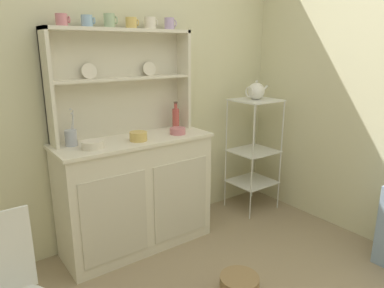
# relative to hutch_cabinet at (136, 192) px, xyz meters

# --- Properties ---
(wall_back) EXTENTS (3.84, 0.05, 2.50)m
(wall_back) POSITION_rel_hutch_cabinet_xyz_m (-0.04, 0.26, 0.80)
(wall_back) COLOR beige
(wall_back) RESTS_ON ground
(hutch_cabinet) EXTENTS (1.16, 0.45, 0.87)m
(hutch_cabinet) POSITION_rel_hutch_cabinet_xyz_m (0.00, 0.00, 0.00)
(hutch_cabinet) COLOR silver
(hutch_cabinet) RESTS_ON ground
(hutch_shelf_unit) EXTENTS (1.09, 0.18, 0.78)m
(hutch_shelf_unit) POSITION_rel_hutch_cabinet_xyz_m (-0.00, 0.17, 0.87)
(hutch_shelf_unit) COLOR beige
(hutch_shelf_unit) RESTS_ON hutch_cabinet
(bakers_rack) EXTENTS (0.40, 0.37, 1.06)m
(bakers_rack) POSITION_rel_hutch_cabinet_xyz_m (1.22, -0.05, 0.20)
(bakers_rack) COLOR silver
(bakers_rack) RESTS_ON ground
(floor_basket) EXTENTS (0.25, 0.25, 0.14)m
(floor_basket) POSITION_rel_hutch_cabinet_xyz_m (0.22, -0.92, -0.38)
(floor_basket) COLOR #93754C
(floor_basket) RESTS_ON ground
(cup_rose_0) EXTENTS (0.09, 0.07, 0.08)m
(cup_rose_0) POSITION_rel_hutch_cabinet_xyz_m (-0.41, 0.12, 1.24)
(cup_rose_0) COLOR #D17A84
(cup_rose_0) RESTS_ON hutch_shelf_unit
(cup_sky_1) EXTENTS (0.09, 0.08, 0.08)m
(cup_sky_1) POSITION_rel_hutch_cabinet_xyz_m (-0.24, 0.12, 1.24)
(cup_sky_1) COLOR #8EB2D1
(cup_sky_1) RESTS_ON hutch_shelf_unit
(cup_sage_2) EXTENTS (0.09, 0.08, 0.09)m
(cup_sage_2) POSITION_rel_hutch_cabinet_xyz_m (-0.08, 0.12, 1.25)
(cup_sage_2) COLOR #9EB78E
(cup_sage_2) RESTS_ON hutch_shelf_unit
(cup_gold_3) EXTENTS (0.09, 0.08, 0.08)m
(cup_gold_3) POSITION_rel_hutch_cabinet_xyz_m (0.08, 0.12, 1.24)
(cup_gold_3) COLOR #DBB760
(cup_gold_3) RESTS_ON hutch_shelf_unit
(cup_cream_4) EXTENTS (0.10, 0.08, 0.09)m
(cup_cream_4) POSITION_rel_hutch_cabinet_xyz_m (0.24, 0.12, 1.25)
(cup_cream_4) COLOR silver
(cup_cream_4) RESTS_ON hutch_shelf_unit
(cup_lilac_5) EXTENTS (0.09, 0.08, 0.09)m
(cup_lilac_5) POSITION_rel_hutch_cabinet_xyz_m (0.41, 0.12, 1.25)
(cup_lilac_5) COLOR #B79ECC
(cup_lilac_5) RESTS_ON hutch_shelf_unit
(bowl_mixing_large) EXTENTS (0.15, 0.15, 0.05)m
(bowl_mixing_large) POSITION_rel_hutch_cabinet_xyz_m (-0.34, -0.07, 0.45)
(bowl_mixing_large) COLOR silver
(bowl_mixing_large) RESTS_ON hutch_cabinet
(bowl_floral_medium) EXTENTS (0.13, 0.13, 0.06)m
(bowl_floral_medium) POSITION_rel_hutch_cabinet_xyz_m (-0.00, -0.07, 0.46)
(bowl_floral_medium) COLOR #DBB760
(bowl_floral_medium) RESTS_ON hutch_cabinet
(bowl_cream_small) EXTENTS (0.12, 0.12, 0.05)m
(bowl_cream_small) POSITION_rel_hutch_cabinet_xyz_m (0.34, -0.07, 0.45)
(bowl_cream_small) COLOR #D17A84
(bowl_cream_small) RESTS_ON hutch_cabinet
(jam_bottle) EXTENTS (0.06, 0.06, 0.22)m
(jam_bottle) POSITION_rel_hutch_cabinet_xyz_m (0.43, 0.09, 0.52)
(jam_bottle) COLOR #B74C47
(jam_bottle) RESTS_ON hutch_cabinet
(utensil_jar) EXTENTS (0.08, 0.08, 0.25)m
(utensil_jar) POSITION_rel_hutch_cabinet_xyz_m (-0.43, 0.08, 0.48)
(utensil_jar) COLOR #B2B7C6
(utensil_jar) RESTS_ON hutch_cabinet
(porcelain_teapot) EXTENTS (0.24, 0.15, 0.17)m
(porcelain_teapot) POSITION_rel_hutch_cabinet_xyz_m (1.22, -0.05, 0.69)
(porcelain_teapot) COLOR white
(porcelain_teapot) RESTS_ON bakers_rack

